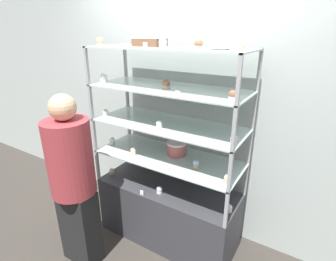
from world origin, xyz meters
TOP-DOWN VIEW (x-y plane):
  - ground_plane at (0.00, 0.00)m, footprint 20.00×20.00m
  - back_wall at (0.00, 0.40)m, footprint 8.00×0.05m
  - display_base at (0.00, 0.00)m, footprint 1.32×0.52m
  - display_riser_lower at (0.00, 0.00)m, footprint 1.32×0.52m
  - display_riser_middle at (0.00, 0.00)m, footprint 1.32×0.52m
  - display_riser_upper at (0.00, 0.00)m, footprint 1.32×0.52m
  - display_riser_top at (0.00, 0.00)m, footprint 1.32×0.52m
  - layer_cake_centerpiece at (0.04, 0.07)m, footprint 0.17×0.17m
  - sheet_cake_frosted at (-0.21, 0.06)m, footprint 0.25×0.18m
  - cupcake_0 at (-0.61, -0.11)m, footprint 0.05×0.05m
  - cupcake_1 at (-0.01, -0.13)m, footprint 0.05×0.05m
  - cupcake_2 at (0.61, -0.05)m, footprint 0.05×0.05m
  - price_tag_0 at (-0.13, -0.24)m, footprint 0.04×0.00m
  - cupcake_3 at (-0.62, -0.06)m, footprint 0.05×0.05m
  - cupcake_4 at (-0.29, -0.13)m, footprint 0.05×0.05m
  - cupcake_5 at (0.30, -0.05)m, footprint 0.05×0.05m
  - cupcake_6 at (0.60, -0.14)m, footprint 0.05×0.05m
  - price_tag_1 at (-0.33, -0.24)m, footprint 0.04×0.00m
  - cupcake_7 at (-0.62, -0.11)m, footprint 0.05×0.05m
  - cupcake_8 at (-0.01, -0.12)m, footprint 0.05×0.05m
  - cupcake_9 at (0.62, -0.11)m, footprint 0.05×0.05m
  - price_tag_2 at (-0.20, -0.24)m, footprint 0.04×0.00m
  - cupcake_10 at (-0.61, -0.10)m, footprint 0.06×0.06m
  - cupcake_11 at (0.01, -0.06)m, footprint 0.06×0.06m
  - cupcake_12 at (0.59, -0.13)m, footprint 0.06×0.06m
  - price_tag_3 at (0.23, -0.24)m, footprint 0.04×0.00m
  - cupcake_13 at (-0.61, -0.11)m, footprint 0.06×0.06m
  - cupcake_14 at (0.01, -0.09)m, footprint 0.06×0.06m
  - cupcake_15 at (0.29, -0.07)m, footprint 0.06×0.06m
  - cupcake_16 at (0.59, -0.10)m, footprint 0.06×0.06m
  - price_tag_4 at (-0.04, -0.24)m, footprint 0.04×0.00m
  - donut_glazed at (0.42, 0.00)m, footprint 0.15×0.15m
  - customer_figure at (-0.51, -0.64)m, footprint 0.36×0.36m

SIDE VIEW (x-z plane):
  - ground_plane at x=0.00m, z-range 0.00..0.00m
  - display_base at x=0.00m, z-range 0.00..0.59m
  - price_tag_0 at x=-0.13m, z-range 0.59..0.63m
  - cupcake_0 at x=-0.61m, z-range 0.58..0.65m
  - cupcake_1 at x=-0.01m, z-range 0.58..0.65m
  - cupcake_2 at x=0.61m, z-range 0.58..0.65m
  - customer_figure at x=-0.51m, z-range 0.05..1.59m
  - display_riser_lower at x=0.00m, z-range 0.73..1.04m
  - price_tag_1 at x=-0.33m, z-range 0.90..0.94m
  - cupcake_3 at x=-0.62m, z-range 0.90..0.97m
  - cupcake_4 at x=-0.29m, z-range 0.90..0.97m
  - cupcake_5 at x=0.30m, z-range 0.90..0.97m
  - cupcake_6 at x=0.60m, z-range 0.90..0.97m
  - layer_cake_centerpiece at x=0.04m, z-range 0.90..1.03m
  - display_riser_middle at x=0.00m, z-range 1.04..1.35m
  - price_tag_2 at x=-0.20m, z-range 1.21..1.26m
  - cupcake_7 at x=-0.62m, z-range 1.21..1.28m
  - cupcake_8 at x=-0.01m, z-range 1.21..1.28m
  - cupcake_9 at x=0.62m, z-range 1.21..1.28m
  - back_wall at x=0.00m, z-range 0.00..2.60m
  - display_riser_upper at x=0.00m, z-range 1.35..1.67m
  - price_tag_3 at x=0.23m, z-range 1.53..1.57m
  - cupcake_10 at x=-0.61m, z-range 1.52..1.60m
  - cupcake_11 at x=0.01m, z-range 1.52..1.60m
  - cupcake_12 at x=0.59m, z-range 1.52..1.60m
  - display_riser_top at x=0.00m, z-range 1.67..1.98m
  - donut_glazed at x=0.42m, z-range 1.84..1.88m
  - price_tag_4 at x=-0.04m, z-range 1.84..1.88m
  - cupcake_13 at x=-0.61m, z-range 1.84..1.91m
  - cupcake_14 at x=0.01m, z-range 1.84..1.91m
  - cupcake_15 at x=0.29m, z-range 1.84..1.91m
  - cupcake_16 at x=0.59m, z-range 1.84..1.91m
  - sheet_cake_frosted at x=-0.21m, z-range 1.84..1.91m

